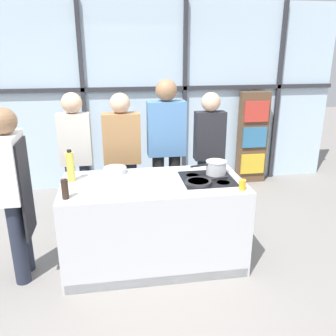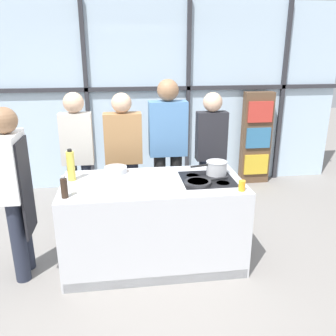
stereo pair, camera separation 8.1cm
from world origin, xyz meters
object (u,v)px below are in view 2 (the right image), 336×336
(oil_bottle, at_px, (71,166))
(juice_glass_near, at_px, (242,186))
(spectator_center_left, at_px, (124,153))
(spectator_center_right, at_px, (168,144))
(chef, at_px, (14,186))
(white_plate, at_px, (113,185))
(spectator_far_left, at_px, (78,152))
(frying_pan, at_px, (199,182))
(saucepan, at_px, (216,167))
(pepper_grinder, at_px, (64,187))
(mixing_bowl, at_px, (116,170))
(spectator_far_right, at_px, (211,148))

(oil_bottle, relative_size, juice_glass_near, 3.27)
(spectator_center_left, xyz_separation_m, spectator_center_right, (0.53, 0.00, 0.09))
(chef, distance_m, white_plate, 0.89)
(spectator_far_left, distance_m, spectator_center_left, 0.53)
(spectator_center_left, relative_size, frying_pan, 3.62)
(spectator_center_left, relative_size, spectator_center_right, 0.92)
(spectator_far_left, distance_m, saucepan, 1.64)
(saucepan, height_order, pepper_grinder, pepper_grinder)
(spectator_far_left, xyz_separation_m, saucepan, (1.47, -0.73, -0.02))
(frying_pan, distance_m, oil_bottle, 1.26)
(oil_bottle, xyz_separation_m, pepper_grinder, (-0.01, -0.43, -0.06))
(chef, height_order, spectator_center_left, chef)
(mixing_bowl, xyz_separation_m, oil_bottle, (-0.43, -0.17, 0.12))
(frying_pan, bearing_deg, pepper_grinder, -172.60)
(spectator_far_left, height_order, mixing_bowl, spectator_far_left)
(saucepan, xyz_separation_m, pepper_grinder, (-1.47, -0.41, 0.02))
(spectator_center_right, xyz_separation_m, saucepan, (0.40, -0.73, -0.07))
(chef, height_order, spectator_far_left, spectator_far_left)
(chef, bearing_deg, mixing_bowl, 112.46)
(frying_pan, height_order, white_plate, frying_pan)
(spectator_far_left, height_order, spectator_far_right, spectator_far_left)
(frying_pan, bearing_deg, white_plate, 175.38)
(oil_bottle, distance_m, pepper_grinder, 0.44)
(spectator_far_right, bearing_deg, saucepan, 80.03)
(saucepan, height_order, oil_bottle, oil_bottle)
(spectator_far_right, height_order, white_plate, spectator_far_right)
(white_plate, height_order, oil_bottle, oil_bottle)
(spectator_center_right, bearing_deg, mixing_bowl, 40.49)
(white_plate, distance_m, pepper_grinder, 0.48)
(spectator_far_right, bearing_deg, spectator_center_left, 0.00)
(frying_pan, xyz_separation_m, oil_bottle, (-1.22, 0.27, 0.13))
(pepper_grinder, xyz_separation_m, juice_glass_near, (1.59, -0.05, -0.05))
(spectator_far_right, relative_size, juice_glass_near, 16.76)
(saucepan, height_order, white_plate, saucepan)
(oil_bottle, bearing_deg, spectator_center_left, 53.50)
(spectator_far_left, bearing_deg, saucepan, 153.55)
(mixing_bowl, bearing_deg, spectator_center_left, 79.98)
(spectator_far_right, bearing_deg, frying_pan, 69.43)
(spectator_center_right, height_order, frying_pan, spectator_center_right)
(spectator_center_right, distance_m, spectator_far_right, 0.54)
(oil_bottle, bearing_deg, saucepan, -1.03)
(spectator_far_left, bearing_deg, spectator_center_right, -180.00)
(spectator_center_left, height_order, white_plate, spectator_center_left)
(spectator_far_left, distance_m, frying_pan, 1.57)
(frying_pan, bearing_deg, spectator_center_right, 99.62)
(chef, relative_size, juice_glass_near, 16.96)
(spectator_center_right, distance_m, mixing_bowl, 0.83)
(spectator_center_left, distance_m, saucepan, 1.19)
(frying_pan, xyz_separation_m, white_plate, (-0.82, 0.07, -0.01))
(chef, relative_size, oil_bottle, 5.19)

